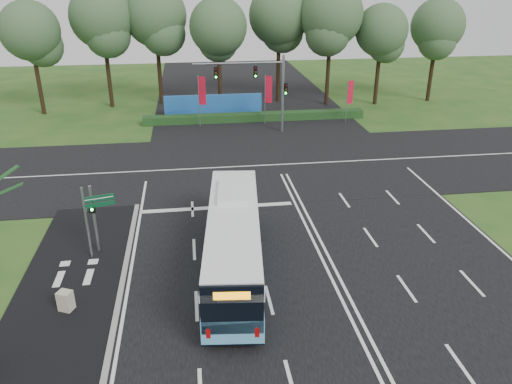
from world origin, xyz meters
TOP-DOWN VIEW (x-y plane):
  - ground at (0.00, 0.00)m, footprint 120.00×120.00m
  - road_main at (0.00, 0.00)m, footprint 20.00×120.00m
  - road_cross at (0.00, 12.00)m, footprint 120.00×14.00m
  - bike_path at (-12.50, -3.00)m, footprint 5.00×18.00m
  - kerb_strip at (-10.10, -3.00)m, footprint 0.25×18.00m
  - city_bus at (-4.65, -2.37)m, footprint 3.67×12.08m
  - pedestrian_signal at (-11.68, 0.53)m, footprint 0.32×0.43m
  - street_sign at (-11.61, 0.02)m, footprint 1.53×0.46m
  - utility_cabinet at (-12.31, -4.50)m, footprint 0.74×0.69m
  - banner_flag_left at (-5.27, 23.08)m, footprint 0.70×0.27m
  - banner_flag_mid at (1.04, 23.17)m, footprint 0.69×0.22m
  - banner_flag_right at (9.02, 22.78)m, footprint 0.62×0.15m
  - traffic_light_gantry at (0.21, 20.50)m, footprint 8.41×0.28m
  - hedge at (0.00, 24.50)m, footprint 22.00×1.20m
  - blue_hoarding at (-4.00, 27.00)m, footprint 10.00×0.30m
  - eucalyptus_row at (-0.94, 31.13)m, footprint 48.32×9.64m

SIDE VIEW (x-z plane):
  - ground at x=0.00m, z-range 0.00..0.00m
  - road_main at x=0.00m, z-range 0.00..0.04m
  - road_cross at x=0.00m, z-range 0.00..0.05m
  - bike_path at x=-12.50m, z-range 0.00..0.06m
  - kerb_strip at x=-10.10m, z-range 0.00..0.12m
  - hedge at x=0.00m, z-range 0.00..0.80m
  - utility_cabinet at x=-12.31m, z-range 0.00..0.98m
  - blue_hoarding at x=-4.00m, z-range 0.00..2.20m
  - city_bus at x=-4.65m, z-range 0.01..3.43m
  - pedestrian_signal at x=-11.68m, z-range 0.18..4.00m
  - street_sign at x=-11.61m, z-range 0.52..4.54m
  - banner_flag_right at x=9.02m, z-range 0.66..4.87m
  - banner_flag_mid at x=1.04m, z-range 0.72..5.52m
  - banner_flag_left at x=-5.27m, z-range 0.73..5.66m
  - traffic_light_gantry at x=0.21m, z-range 1.16..8.16m
  - eucalyptus_row at x=-0.94m, z-range 2.53..15.39m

